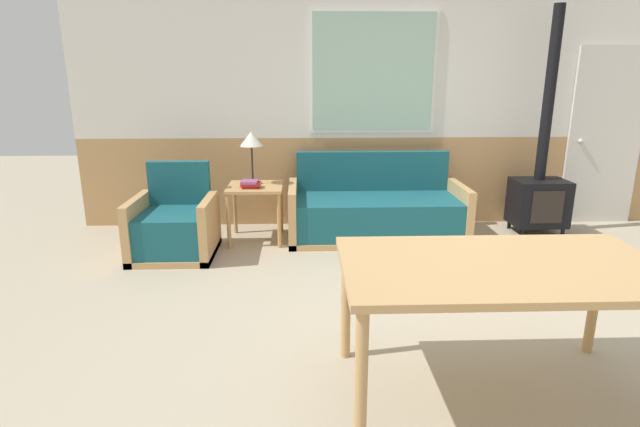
# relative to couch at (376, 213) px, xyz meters

# --- Properties ---
(ground_plane) EXTENTS (16.00, 16.00, 0.00)m
(ground_plane) POSITION_rel_couch_xyz_m (0.27, -2.07, -0.27)
(ground_plane) COLOR #B2A58C
(wall_back) EXTENTS (7.20, 0.09, 2.70)m
(wall_back) POSITION_rel_couch_xyz_m (0.26, 0.56, 1.10)
(wall_back) COLOR tan
(wall_back) RESTS_ON ground_plane
(couch) EXTENTS (1.87, 0.85, 0.89)m
(couch) POSITION_rel_couch_xyz_m (0.00, 0.00, 0.00)
(couch) COLOR tan
(couch) RESTS_ON ground_plane
(armchair) EXTENTS (0.77, 0.77, 0.87)m
(armchair) POSITION_rel_couch_xyz_m (-2.04, -0.48, -0.00)
(armchair) COLOR tan
(armchair) RESTS_ON ground_plane
(side_table) EXTENTS (0.57, 0.57, 0.59)m
(side_table) POSITION_rel_couch_xyz_m (-1.28, -0.06, 0.23)
(side_table) COLOR tan
(side_table) RESTS_ON ground_plane
(table_lamp) EXTENTS (0.24, 0.24, 0.55)m
(table_lamp) POSITION_rel_couch_xyz_m (-1.31, 0.04, 0.76)
(table_lamp) COLOR #262628
(table_lamp) RESTS_ON side_table
(book_stack) EXTENTS (0.21, 0.17, 0.08)m
(book_stack) POSITION_rel_couch_xyz_m (-1.32, -0.16, 0.37)
(book_stack) COLOR #B22823
(book_stack) RESTS_ON side_table
(dining_table) EXTENTS (1.67, 0.93, 0.77)m
(dining_table) POSITION_rel_couch_xyz_m (0.25, -2.79, 0.42)
(dining_table) COLOR tan
(dining_table) RESTS_ON ground_plane
(wood_stove) EXTENTS (0.57, 0.44, 2.40)m
(wood_stove) POSITION_rel_couch_xyz_m (1.82, 0.09, 0.27)
(wood_stove) COLOR black
(wood_stove) RESTS_ON ground_plane
(entry_door) EXTENTS (0.86, 0.09, 2.03)m
(entry_door) POSITION_rel_couch_xyz_m (2.71, 0.50, 0.74)
(entry_door) COLOR silver
(entry_door) RESTS_ON ground_plane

